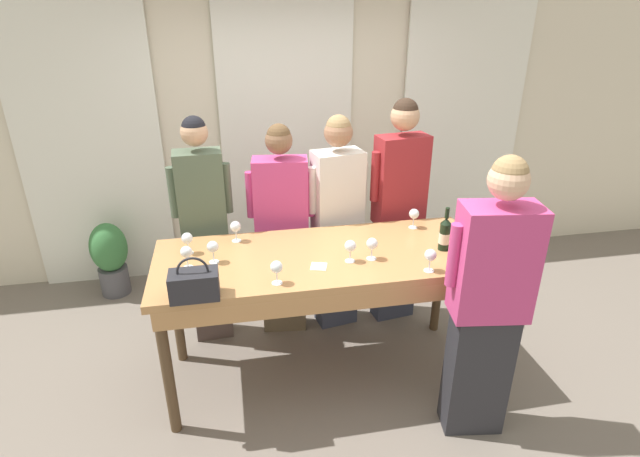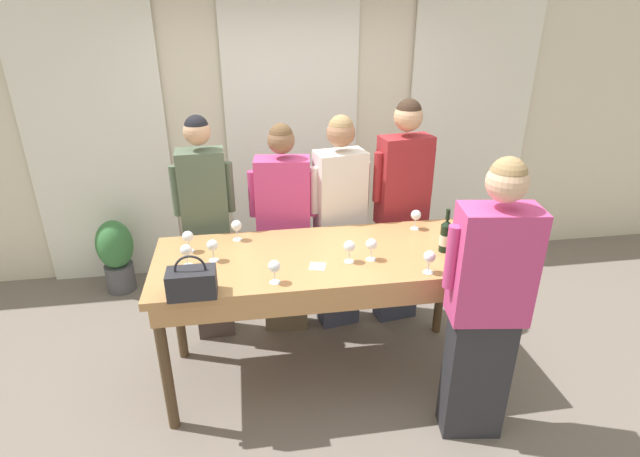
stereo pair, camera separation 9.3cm
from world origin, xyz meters
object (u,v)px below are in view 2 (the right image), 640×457
object	(u,v)px
wine_bottle	(446,236)
host_pouring	(487,305)
wine_glass_center_mid	(371,245)
wine_glass_front_mid	(416,216)
handbag	(192,282)
tasting_bar	(323,270)
wine_glass_back_left	(213,246)
potted_plant	(116,253)
wine_glass_center_left	(236,226)
wine_glass_back_right	(188,237)
guest_olive_jacket	(207,228)
wine_glass_back_mid	(349,247)
guest_striped_shirt	(401,210)
guest_cream_sweater	(339,222)
wine_glass_front_left	(430,257)
guest_pink_top	(284,229)
wine_glass_front_right	(186,251)
wine_glass_center_right	(274,267)

from	to	relation	value
wine_bottle	host_pouring	size ratio (longest dim) A/B	0.17
wine_glass_center_mid	wine_glass_front_mid	bearing A→B (deg)	43.37
handbag	tasting_bar	bearing A→B (deg)	23.70
wine_glass_back_left	potted_plant	world-z (taller)	wine_glass_back_left
wine_glass_center_left	wine_glass_back_left	world-z (taller)	same
wine_glass_back_left	wine_glass_back_right	distance (m)	0.23
wine_glass_center_mid	guest_olive_jacket	distance (m)	1.34
wine_bottle	wine_glass_back_mid	size ratio (longest dim) A/B	2.03
wine_glass_back_left	guest_striped_shirt	distance (m)	1.59
wine_glass_back_mid	guest_cream_sweater	bearing A→B (deg)	83.53
wine_bottle	wine_glass_back_mid	bearing A→B (deg)	-175.79
wine_glass_front_left	guest_striped_shirt	size ratio (longest dim) A/B	0.08
wine_glass_front_left	guest_cream_sweater	world-z (taller)	guest_cream_sweater
guest_pink_top	guest_striped_shirt	world-z (taller)	guest_striped_shirt
guest_pink_top	potted_plant	xyz separation A→B (m)	(-1.51, 0.83, -0.51)
wine_glass_back_mid	guest_olive_jacket	distance (m)	1.23
handbag	host_pouring	bearing A→B (deg)	-9.72
guest_striped_shirt	wine_glass_front_left	bearing A→B (deg)	-98.04
wine_glass_front_mid	host_pouring	size ratio (longest dim) A/B	0.08
wine_glass_front_right	host_pouring	bearing A→B (deg)	-20.56
wine_bottle	guest_striped_shirt	bearing A→B (deg)	95.49
guest_olive_jacket	guest_cream_sweater	world-z (taller)	guest_olive_jacket
tasting_bar	wine_glass_center_right	size ratio (longest dim) A/B	14.83
guest_striped_shirt	handbag	bearing A→B (deg)	-146.79
wine_glass_back_left	guest_cream_sweater	distance (m)	1.15
wine_glass_back_left	guest_striped_shirt	xyz separation A→B (m)	(1.46, 0.62, -0.10)
wine_bottle	wine_glass_center_left	distance (m)	1.43
wine_glass_center_mid	guest_cream_sweater	bearing A→B (deg)	94.42
tasting_bar	guest_cream_sweater	bearing A→B (deg)	69.95
tasting_bar	host_pouring	world-z (taller)	host_pouring
wine_glass_front_right	guest_olive_jacket	distance (m)	0.69
wine_glass_front_mid	wine_glass_center_mid	world-z (taller)	same
guest_striped_shirt	potted_plant	distance (m)	2.67
wine_glass_front_left	wine_glass_back_mid	xyz separation A→B (m)	(-0.46, 0.22, 0.00)
wine_glass_front_right	guest_olive_jacket	size ratio (longest dim) A/B	0.08
host_pouring	wine_glass_center_right	bearing A→B (deg)	163.64
wine_bottle	wine_glass_center_left	xyz separation A→B (m)	(-1.38, 0.39, -0.01)
handbag	guest_striped_shirt	xyz separation A→B (m)	(1.57, 1.03, -0.08)
wine_glass_back_right	guest_cream_sweater	distance (m)	1.22
wine_bottle	guest_cream_sweater	xyz separation A→B (m)	(-0.58, 0.72, -0.17)
handbag	wine_glass_front_right	distance (m)	0.37
wine_glass_back_right	host_pouring	xyz separation A→B (m)	(1.73, -0.85, -0.16)
wine_glass_front_mid	host_pouring	xyz separation A→B (m)	(0.11, -0.96, -0.16)
wine_glass_center_mid	wine_glass_center_right	size ratio (longest dim) A/B	1.00
wine_glass_center_left	wine_glass_center_mid	distance (m)	0.96
wine_bottle	wine_glass_back_mid	world-z (taller)	wine_bottle
wine_glass_back_right	tasting_bar	bearing A→B (deg)	-13.31
host_pouring	tasting_bar	bearing A→B (deg)	143.06
wine_glass_front_mid	guest_pink_top	world-z (taller)	guest_pink_top
wine_bottle	guest_striped_shirt	xyz separation A→B (m)	(-0.07, 0.72, -0.11)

